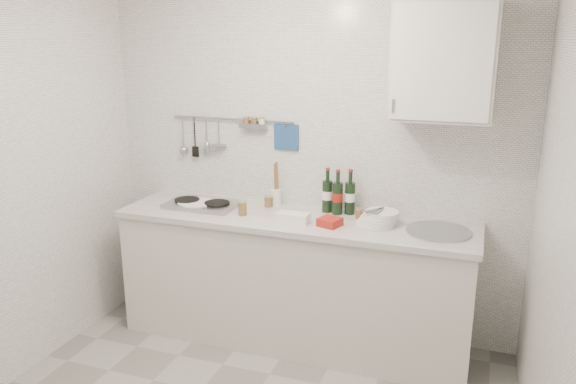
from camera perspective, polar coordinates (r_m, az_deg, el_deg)
The scene contains 15 objects.
back_wall at distance 3.99m, azimuth 2.06°, elevation 3.25°, with size 3.00×0.02×2.50m, color silver.
wall_right at distance 2.49m, azimuth 26.01°, elevation -5.86°, with size 0.02×2.80×2.50m, color silver.
counter at distance 3.98m, azimuth 0.72°, elevation -9.20°, with size 2.44×0.64×0.96m.
wall_rail at distance 4.14m, azimuth -5.98°, elevation 6.10°, with size 0.98×0.09×0.34m.
wall_cabinet at distance 3.56m, azimuth 15.55°, elevation 12.63°, with size 0.60×0.38×0.70m.
plate_stack_hob at distance 4.07m, azimuth -9.43°, elevation -1.24°, with size 0.28×0.27×0.04m.
plate_stack_sink at distance 3.66m, azimuth 9.16°, elevation -2.65°, with size 0.27×0.26×0.10m.
wine_bottles at distance 3.85m, azimuth 5.13°, elevation 0.05°, with size 0.23×0.10×0.31m.
butter_dish at distance 3.67m, azimuth 0.50°, elevation -2.63°, with size 0.21×0.11×0.06m, color white.
strawberry_punnet at distance 3.61m, azimuth 4.27°, elevation -3.06°, with size 0.13×0.13×0.05m, color red.
utensil_crock at distance 4.04m, azimuth -1.23°, elevation -0.29°, with size 0.08×0.08×0.32m.
jar_a at distance 4.02m, azimuth -1.99°, elevation -0.92°, with size 0.06×0.06×0.08m.
jar_b at distance 3.83m, azimuth 10.41°, elevation -2.06°, with size 0.06×0.06×0.07m.
jar_c at distance 3.79m, azimuth 7.28°, elevation -2.15°, with size 0.06×0.06×0.07m.
jar_d at distance 3.83m, azimuth -4.65°, elevation -1.64°, with size 0.06×0.06×0.10m.
Camera 1 is at (1.18, -2.32, 2.08)m, focal length 35.00 mm.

